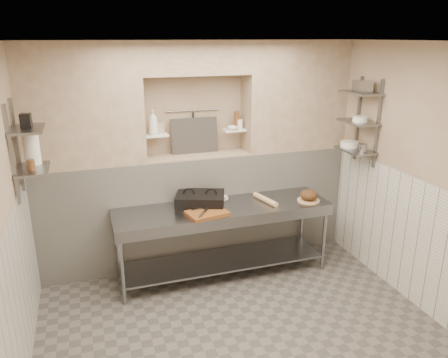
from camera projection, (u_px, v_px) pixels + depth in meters
name	position (u px, v px, depth m)	size (l,w,h in m)	color
floor	(244.00, 339.00, 4.38)	(4.00, 3.90, 0.10)	#5A544F
ceiling	(249.00, 35.00, 3.47)	(4.00, 3.90, 0.10)	silver
wall_right	(431.00, 182.00, 4.53)	(0.10, 3.90, 2.80)	tan
wall_back	(192.00, 151.00, 5.73)	(4.00, 0.10, 2.80)	tan
wall_front	(393.00, 348.00, 2.12)	(4.00, 0.10, 2.80)	tan
backwall_lower	(198.00, 207.00, 5.73)	(4.00, 0.40, 1.40)	silver
alcove_sill	(197.00, 155.00, 5.51)	(1.30, 0.40, 0.02)	tan
backwall_pillar_left	(82.00, 105.00, 4.90)	(1.35, 0.40, 1.40)	tan
backwall_pillar_right	(294.00, 96.00, 5.68)	(1.35, 0.40, 1.40)	tan
backwall_header	(195.00, 58.00, 5.13)	(1.30, 0.40, 0.40)	tan
wainscot_left	(17.00, 312.00, 3.56)	(0.02, 3.90, 1.40)	silver
wainscot_right	(417.00, 243.00, 4.73)	(0.02, 3.90, 1.40)	silver
alcove_shelf_left	(156.00, 135.00, 5.27)	(0.28, 0.16, 0.03)	white
alcove_shelf_right	(234.00, 130.00, 5.56)	(0.28, 0.16, 0.03)	white
utensil_rail	(193.00, 110.00, 5.49)	(0.02, 0.02, 0.70)	gray
hanging_steel	(193.00, 124.00, 5.53)	(0.02, 0.02, 0.30)	black
splash_panel	(195.00, 136.00, 5.52)	(0.60, 0.02, 0.45)	#383330
shelf_rail_left_a	(17.00, 146.00, 4.35)	(0.03, 0.03, 0.95)	slate
shelf_rail_left_b	(12.00, 156.00, 3.99)	(0.03, 0.03, 0.95)	slate
wall_shelf_left_lower	(33.00, 169.00, 4.27)	(0.30, 0.50, 0.03)	slate
wall_shelf_left_upper	(27.00, 129.00, 4.15)	(0.30, 0.50, 0.03)	slate
shelf_rail_right_a	(358.00, 119.00, 5.50)	(0.03, 0.03, 1.05)	slate
shelf_rail_right_b	(378.00, 124.00, 5.14)	(0.03, 0.03, 1.05)	slate
wall_shelf_right_lower	(355.00, 150.00, 5.39)	(0.30, 0.50, 0.03)	slate
wall_shelf_right_mid	(358.00, 122.00, 5.28)	(0.30, 0.50, 0.03)	slate
wall_shelf_right_upper	(361.00, 93.00, 5.17)	(0.30, 0.50, 0.03)	slate
prep_table	(223.00, 227.00, 5.28)	(2.60, 0.70, 0.90)	gray
panini_press	(200.00, 200.00, 5.22)	(0.67, 0.58, 0.15)	black
cutting_board	(207.00, 213.00, 4.97)	(0.44, 0.31, 0.04)	brown
knife_blade	(202.00, 208.00, 5.04)	(0.25, 0.03, 0.01)	gray
tongs	(204.00, 212.00, 4.90)	(0.02, 0.02, 0.27)	gray
mixing_bowl	(220.00, 199.00, 5.38)	(0.20, 0.20, 0.05)	white
rolling_pin	(265.00, 199.00, 5.35)	(0.07, 0.07, 0.43)	#DBB98E
bread_board	(308.00, 200.00, 5.39)	(0.28, 0.28, 0.02)	#DBB98E
bread_loaf	(309.00, 195.00, 5.37)	(0.21, 0.21, 0.13)	#4C2D19
bottle_soap	(153.00, 122.00, 5.20)	(0.12, 0.12, 0.30)	white
jar_alcove	(160.00, 128.00, 5.30)	(0.09, 0.09, 0.13)	tan
bowl_alcove	(233.00, 128.00, 5.51)	(0.14, 0.14, 0.04)	white
condiment_a	(237.00, 120.00, 5.55)	(0.06, 0.06, 0.22)	brown
condiment_b	(236.00, 120.00, 5.56)	(0.05, 0.05, 0.22)	brown
condiment_c	(240.00, 124.00, 5.56)	(0.07, 0.07, 0.12)	white
jug_left	(32.00, 149.00, 4.35)	(0.15, 0.15, 0.31)	white
jar_left	(31.00, 165.00, 4.17)	(0.07, 0.07, 0.11)	brown
box_left_upper	(26.00, 121.00, 4.12)	(0.10, 0.10, 0.13)	black
bowl_right	(349.00, 144.00, 5.49)	(0.22, 0.22, 0.07)	white
canister_right	(363.00, 148.00, 5.23)	(0.10, 0.10, 0.10)	gray
bowl_right_mid	(360.00, 119.00, 5.23)	(0.18, 0.18, 0.06)	white
basket_right	(362.00, 86.00, 5.13)	(0.17, 0.21, 0.13)	gray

